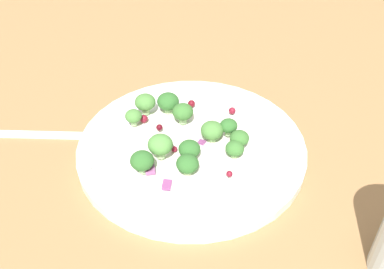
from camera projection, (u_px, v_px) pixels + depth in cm
name	position (u px, v px, depth cm)	size (l,w,h in cm)	color
ground_plane	(197.00, 154.00, 55.41)	(180.00, 180.00, 2.00)	olive
plate	(192.00, 146.00, 53.72)	(26.77, 26.77, 1.70)	white
dressing_pool	(192.00, 144.00, 53.44)	(15.53, 15.53, 0.20)	white
broccoli_floret_0	(239.00, 138.00, 51.72)	(2.21, 2.21, 2.24)	#ADD18E
broccoli_floret_1	(161.00, 145.00, 49.85)	(2.79, 2.79, 2.83)	#9EC684
broccoli_floret_2	(133.00, 116.00, 54.67)	(2.02, 2.02, 2.05)	#9EC684
broccoli_floret_3	(212.00, 131.00, 52.75)	(2.66, 2.66, 2.70)	#9EC684
broccoli_floret_4	(229.00, 126.00, 52.98)	(2.06, 2.06, 2.09)	#9EC684
broccoli_floret_5	(187.00, 164.00, 48.64)	(2.47, 2.47, 2.50)	#ADD18E
broccoli_floret_6	(168.00, 102.00, 56.80)	(2.75, 2.75, 2.79)	#9EC684
broccoli_floret_7	(142.00, 161.00, 48.44)	(2.58, 2.58, 2.61)	#8EB77A
broccoli_floret_8	(189.00, 149.00, 50.38)	(2.45, 2.45, 2.48)	#ADD18E
broccoli_floret_9	(235.00, 149.00, 50.74)	(2.10, 2.10, 2.13)	#9EC684
broccoli_floret_10	(145.00, 103.00, 56.35)	(2.60, 2.60, 2.63)	#9EC684
broccoli_floret_11	(183.00, 112.00, 54.96)	(2.54, 2.54, 2.58)	#8EB77A
cranberry_0	(229.00, 174.00, 48.53)	(0.70, 0.70, 0.70)	maroon
cranberry_1	(191.00, 104.00, 58.25)	(0.94, 0.94, 0.94)	maroon
cranberry_2	(144.00, 119.00, 55.89)	(1.00, 1.00, 1.00)	maroon
cranberry_3	(174.00, 149.00, 51.94)	(0.71, 0.71, 0.71)	maroon
cranberry_4	(232.00, 111.00, 57.03)	(0.89, 0.89, 0.89)	maroon
cranberry_5	(159.00, 127.00, 54.38)	(0.79, 0.79, 0.79)	#4C0A14
onion_bit_0	(150.00, 170.00, 49.33)	(1.05, 1.15, 0.50)	#934C84
onion_bit_1	(167.00, 185.00, 47.91)	(0.94, 1.32, 0.34)	#843D75
onion_bit_2	(200.00, 143.00, 53.29)	(0.84, 0.80, 0.31)	#843D75
fork	(47.00, 134.00, 56.37)	(15.10, 13.70, 0.50)	silver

